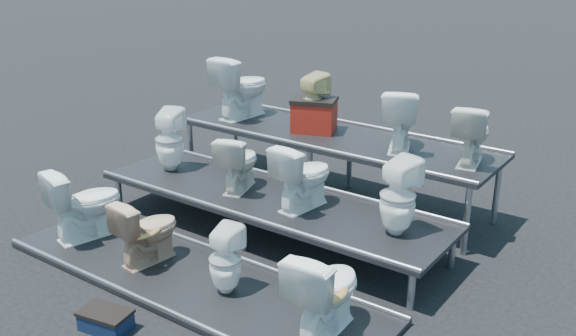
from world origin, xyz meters
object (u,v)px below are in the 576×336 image
Objects in this scene: toilet_0 at (85,203)px; toilet_7 at (398,197)px; toilet_3 at (325,290)px; red_crate at (314,116)px; toilet_4 at (170,140)px; step_stool at (106,322)px; toilet_10 at (400,119)px; toilet_5 at (238,162)px; toilet_6 at (303,176)px; toilet_2 at (225,260)px; toilet_11 at (472,134)px; toilet_1 at (147,230)px; toilet_9 at (313,102)px; toilet_8 at (242,86)px.

toilet_7 is (3.11, 1.30, 0.39)m from toilet_0.
toilet_7 is (-0.00, 1.30, 0.40)m from toilet_3.
toilet_0 is 1.54× the size of red_crate.
toilet_4 is 0.99× the size of toilet_7.
toilet_10 is at bearing 64.66° from step_stool.
red_crate reaches higher than toilet_5.
toilet_2 is at bearing 98.24° from toilet_6.
red_crate reaches higher than toilet_4.
toilet_3 reaches higher than step_stool.
toilet_11 is (0.21, 2.60, 0.74)m from toilet_3.
toilet_6 is (1.03, 1.30, 0.41)m from toilet_1.
toilet_2 is 2.84m from toilet_9.
toilet_5 is 0.90× the size of toilet_10.
toilet_4 is at bearing -25.68° from toilet_3.
toilet_8 is (-1.91, 2.60, 0.89)m from toilet_2.
toilet_4 is at bearing 58.03° from toilet_9.
toilet_10 is (2.45, 1.30, 0.37)m from toilet_4.
toilet_9 reaches higher than toilet_11.
toilet_8 reaches higher than toilet_9.
toilet_9 is (1.15, 0.00, -0.05)m from toilet_8.
toilet_0 is at bearing 40.62° from toilet_6.
toilet_5 is (-2.00, 1.30, 0.33)m from toilet_3.
toilet_2 is 1.09m from toilet_3.
toilet_0 is 1.36m from toilet_4.
red_crate reaches higher than toilet_0.
toilet_4 is 1.83m from red_crate.
toilet_11 is at bearing -175.59° from toilet_8.
toilet_3 is 2.79m from toilet_10.
toilet_1 is 1.63× the size of step_stool.
toilet_5 reaches higher than toilet_0.
toilet_2 is at bearing -2.89° from toilet_3.
toilet_10 is at bearing -113.13° from toilet_1.
toilet_10 is 1.38× the size of red_crate.
toilet_4 is 1.37m from toilet_8.
toilet_0 is 1.23× the size of toilet_5.
toilet_11 reaches higher than toilet_4.
toilet_1 reaches higher than toilet_2.
toilet_9 reaches higher than step_stool.
toilet_8 is at bearing -68.54° from toilet_5.
toilet_5 is at bearing 89.35° from step_stool.
toilet_2 is at bearing 65.28° from toilet_7.
toilet_9 reaches higher than toilet_6.
toilet_8 is 1.15m from toilet_9.
toilet_4 is at bearing 7.57° from toilet_6.
red_crate is at bearing 83.28° from step_stool.
red_crate is (0.16, 1.32, 0.26)m from toilet_5.
toilet_11 reaches higher than toilet_6.
toilet_5 is at bearing 19.39° from toilet_11.
toilet_2 is 1.00× the size of toilet_11.
toilet_2 is (1.04, 0.00, -0.01)m from toilet_1.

